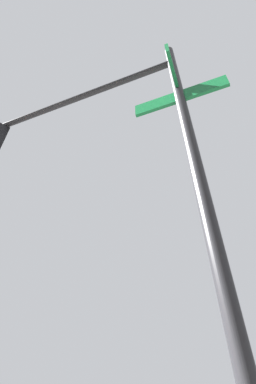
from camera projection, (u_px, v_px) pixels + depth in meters
name	position (u px, v px, depth m)	size (l,w,h in m)	color
traffic_signal_near	(75.00, 149.00, 3.37)	(3.21, 2.18, 5.84)	black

